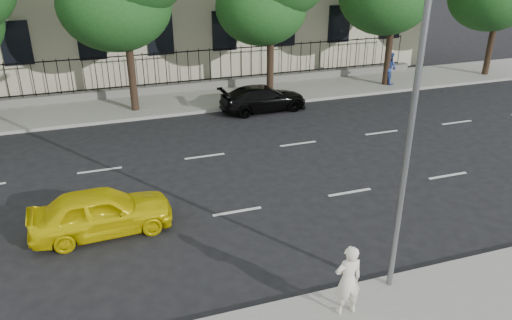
{
  "coord_description": "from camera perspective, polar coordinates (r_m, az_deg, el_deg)",
  "views": [
    {
      "loc": [
        -3.8,
        -10.67,
        8.11
      ],
      "look_at": [
        0.8,
        3.0,
        1.47
      ],
      "focal_mm": 35.0,
      "sensor_mm": 36.0,
      "label": 1
    }
  ],
  "objects": [
    {
      "name": "black_sedan",
      "position": [
        24.68,
        0.85,
        7.07
      ],
      "size": [
        4.4,
        1.94,
        1.26
      ],
      "primitive_type": "imported",
      "rotation": [
        0.0,
        0.0,
        1.61
      ],
      "color": "black",
      "rests_on": "ground"
    },
    {
      "name": "yellow_taxi",
      "position": [
        15.25,
        -17.27,
        -5.63
      ],
      "size": [
        4.13,
        1.82,
        1.38
      ],
      "primitive_type": "imported",
      "rotation": [
        0.0,
        0.0,
        1.62
      ],
      "color": "yellow",
      "rests_on": "ground"
    },
    {
      "name": "lane_markings",
      "position": [
        17.83,
        -4.23,
        -2.38
      ],
      "size": [
        49.6,
        4.62,
        0.01
      ],
      "primitive_type": null,
      "color": "silver",
      "rests_on": "ground"
    },
    {
      "name": "iron_fence",
      "position": [
        27.67,
        -10.11,
        8.69
      ],
      "size": [
        30.0,
        0.5,
        2.2
      ],
      "color": "slate",
      "rests_on": "far_sidewalk"
    },
    {
      "name": "street_light",
      "position": [
        11.3,
        16.28,
        8.55
      ],
      "size": [
        0.25,
        3.32,
        8.05
      ],
      "color": "slate",
      "rests_on": "near_sidewalk"
    },
    {
      "name": "ground",
      "position": [
        13.93,
        0.84,
        -10.88
      ],
      "size": [
        120.0,
        120.0,
        0.0
      ],
      "primitive_type": "plane",
      "color": "black",
      "rests_on": "ground"
    },
    {
      "name": "far_sidewalk",
      "position": [
        26.22,
        -9.41,
        6.54
      ],
      "size": [
        60.0,
        4.0,
        0.15
      ],
      "primitive_type": "cube",
      "color": "gray",
      "rests_on": "ground"
    },
    {
      "name": "woman_near",
      "position": [
        11.59,
        10.46,
        -13.35
      ],
      "size": [
        0.66,
        0.45,
        1.78
      ],
      "primitive_type": "imported",
      "rotation": [
        0.0,
        0.0,
        3.11
      ],
      "color": "white",
      "rests_on": "near_sidewalk"
    },
    {
      "name": "pedestrian_far",
      "position": [
        29.65,
        14.97,
        10.12
      ],
      "size": [
        0.87,
        1.01,
        1.8
      ],
      "primitive_type": "imported",
      "rotation": [
        0.0,
        0.0,
        1.81
      ],
      "color": "#2E4490",
      "rests_on": "far_sidewalk"
    }
  ]
}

